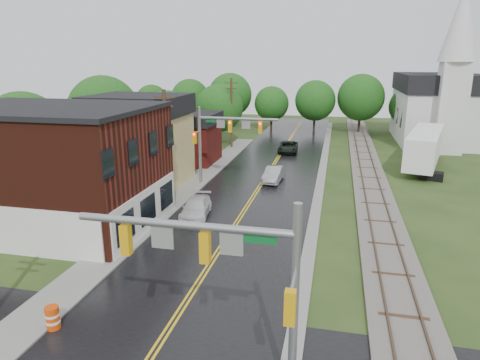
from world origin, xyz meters
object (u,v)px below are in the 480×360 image
(traffic_signal_near, at_px, (228,265))
(tree_left_a, at_px, (25,133))
(brick_building, at_px, (50,167))
(semi_trailer, at_px, (425,146))
(pickup_white, at_px, (196,208))
(tree_left_b, at_px, (105,113))
(tree_left_c, at_px, (168,116))
(utility_pole_c, at_px, (231,112))
(construction_barrel, at_px, (53,318))
(traffic_signal_far, at_px, (222,132))
(church, at_px, (439,101))
(tree_left_e, at_px, (220,109))
(sedan_silver, at_px, (274,174))
(suv_dark, at_px, (288,147))
(utility_pole_b, at_px, (166,143))

(traffic_signal_near, distance_m, tree_left_a, 30.66)
(brick_building, height_order, semi_trailer, brick_building)
(pickup_white, bearing_deg, tree_left_b, 129.37)
(tree_left_b, bearing_deg, tree_left_c, 63.44)
(utility_pole_c, distance_m, tree_left_b, 16.42)
(tree_left_c, relative_size, construction_barrel, 7.27)
(tree_left_a, bearing_deg, tree_left_b, 78.69)
(traffic_signal_near, bearing_deg, traffic_signal_far, 105.52)
(traffic_signal_near, relative_size, utility_pole_c, 0.82)
(tree_left_a, height_order, tree_left_c, tree_left_a)
(traffic_signal_far, relative_size, tree_left_b, 0.76)
(church, xyz_separation_m, traffic_signal_far, (-23.47, -26.74, -0.86))
(tree_left_b, bearing_deg, pickup_white, -42.63)
(tree_left_e, bearing_deg, church, 15.20)
(traffic_signal_near, height_order, construction_barrel, traffic_signal_near)
(semi_trailer, distance_m, construction_barrel, 39.77)
(pickup_white, bearing_deg, semi_trailer, 37.66)
(church, relative_size, pickup_white, 4.30)
(tree_left_b, height_order, pickup_white, tree_left_b)
(church, bearing_deg, traffic_signal_far, -131.27)
(tree_left_a, height_order, sedan_silver, tree_left_a)
(tree_left_c, bearing_deg, suv_dark, 10.89)
(church, xyz_separation_m, utility_pole_c, (-26.80, -9.74, -1.11))
(brick_building, xyz_separation_m, utility_pole_b, (5.68, 7.00, 0.57))
(tree_left_b, bearing_deg, sedan_silver, -8.24)
(utility_pole_b, xyz_separation_m, tree_left_b, (-11.05, 9.90, 1.00))
(church, height_order, tree_left_a, church)
(tree_left_e, relative_size, construction_barrel, 7.76)
(semi_trailer, bearing_deg, traffic_signal_near, -109.01)
(brick_building, height_order, tree_left_e, brick_building)
(traffic_signal_near, height_order, traffic_signal_far, same)
(suv_dark, bearing_deg, sedan_silver, -92.22)
(tree_left_e, bearing_deg, tree_left_b, -122.74)
(construction_barrel, bearing_deg, utility_pole_b, 96.09)
(suv_dark, distance_m, semi_trailer, 15.88)
(tree_left_b, bearing_deg, utility_pole_b, -41.86)
(church, xyz_separation_m, pickup_white, (-23.20, -35.32, -5.16))
(suv_dark, bearing_deg, utility_pole_c, 167.37)
(tree_left_c, bearing_deg, semi_trailer, -3.86)
(suv_dark, relative_size, semi_trailer, 0.38)
(utility_pole_b, xyz_separation_m, tree_left_e, (-2.05, 23.90, 0.09))
(tree_left_a, relative_size, pickup_white, 1.86)
(traffic_signal_far, xyz_separation_m, tree_left_e, (-5.38, 18.90, -0.16))
(church, bearing_deg, tree_left_b, -150.01)
(traffic_signal_near, bearing_deg, church, 72.28)
(utility_pole_b, bearing_deg, semi_trailer, 35.08)
(traffic_signal_far, xyz_separation_m, construction_barrel, (-1.41, -23.00, -4.45))
(sedan_silver, relative_size, semi_trailer, 0.32)
(tree_left_c, bearing_deg, tree_left_a, -108.43)
(sedan_silver, height_order, semi_trailer, semi_trailer)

